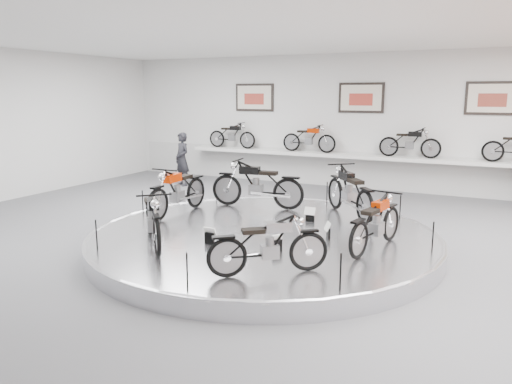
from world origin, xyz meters
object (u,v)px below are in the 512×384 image
at_px(bike_d, 153,217).
at_px(bike_f, 376,222).
at_px(shelf, 356,156).
at_px(bike_c, 178,190).
at_px(visitor, 182,159).
at_px(bike_a, 349,191).
at_px(bike_b, 257,184).
at_px(bike_e, 268,244).
at_px(display_platform, 264,240).

distance_m(bike_d, bike_f, 3.70).
height_order(shelf, bike_f, bike_f).
height_order(bike_c, visitor, visitor).
bearing_deg(bike_f, shelf, 29.05).
relative_size(bike_a, bike_b, 0.99).
bearing_deg(bike_a, bike_b, 51.80).
relative_size(shelf, bike_c, 6.27).
relative_size(bike_b, bike_d, 1.12).
relative_size(bike_c, visitor, 1.06).
relative_size(bike_e, visitor, 0.90).
height_order(bike_b, bike_c, bike_b).
bearing_deg(bike_d, bike_a, 101.44).
distance_m(bike_b, bike_f, 3.64).
distance_m(bike_f, visitor, 8.60).
bearing_deg(shelf, bike_b, -102.32).
distance_m(bike_c, bike_d, 2.20).
bearing_deg(bike_e, display_platform, 77.52).
height_order(bike_b, visitor, visitor).
distance_m(display_platform, visitor, 6.91).
distance_m(bike_e, bike_f, 2.13).
bearing_deg(bike_c, bike_d, 23.74).
bearing_deg(bike_d, display_platform, 96.00).
bearing_deg(shelf, bike_c, -110.51).
height_order(shelf, bike_e, bike_e).
height_order(bike_c, bike_d, bike_c).
height_order(display_platform, bike_c, bike_c).
bearing_deg(bike_b, bike_d, 77.52).
bearing_deg(display_platform, shelf, 90.00).
xyz_separation_m(display_platform, bike_a, (1.08, 1.86, 0.68)).
relative_size(display_platform, bike_f, 4.11).
relative_size(bike_d, bike_f, 1.05).
bearing_deg(bike_d, bike_f, 69.06).
height_order(display_platform, visitor, visitor).
relative_size(bike_e, bike_f, 0.96).
bearing_deg(bike_d, bike_e, 36.54).
xyz_separation_m(bike_b, visitor, (-4.02, 2.92, -0.01)).
xyz_separation_m(shelf, bike_b, (-1.01, -4.63, -0.16)).
bearing_deg(display_platform, bike_e, -63.05).
xyz_separation_m(bike_d, visitor, (-3.70, 6.25, 0.05)).
xyz_separation_m(bike_d, bike_e, (2.33, -0.41, -0.04)).
bearing_deg(shelf, bike_d, -99.50).
xyz_separation_m(bike_a, bike_e, (-0.08, -3.83, -0.09)).
xyz_separation_m(display_platform, bike_f, (2.09, -0.14, 0.61)).
xyz_separation_m(display_platform, bike_c, (-2.23, 0.45, 0.67)).
relative_size(bike_b, bike_f, 1.17).
distance_m(bike_d, visitor, 7.26).
xyz_separation_m(shelf, bike_a, (1.08, -4.54, -0.17)).
distance_m(bike_b, bike_d, 3.34).
bearing_deg(visitor, bike_b, -8.68).
bearing_deg(bike_a, bike_c, 72.46).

